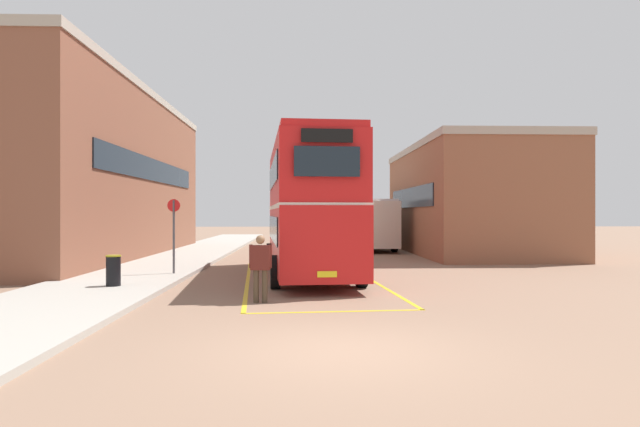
# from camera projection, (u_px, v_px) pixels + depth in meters

# --- Properties ---
(ground_plane) EXTENTS (135.60, 135.60, 0.00)m
(ground_plane) POSITION_uv_depth(u_px,v_px,m) (316.00, 266.00, 23.35)
(ground_plane) COLOR #846651
(sidewalk_left) EXTENTS (4.00, 57.60, 0.14)m
(sidewalk_left) POSITION_uv_depth(u_px,v_px,m) (176.00, 260.00, 25.53)
(sidewalk_left) COLOR #A39E93
(sidewalk_left) RESTS_ON ground
(brick_building_left) EXTENTS (5.70, 21.74, 8.37)m
(brick_building_left) POSITION_uv_depth(u_px,v_px,m) (99.00, 174.00, 27.70)
(brick_building_left) COLOR brown
(brick_building_left) RESTS_ON ground
(depot_building_right) EXTENTS (6.79, 14.64, 6.02)m
(depot_building_right) POSITION_uv_depth(u_px,v_px,m) (469.00, 199.00, 31.06)
(depot_building_right) COLOR brown
(depot_building_right) RESTS_ON ground
(double_decker_bus) EXTENTS (3.46, 10.38, 4.75)m
(double_decker_bus) POSITION_uv_depth(u_px,v_px,m) (309.00, 205.00, 19.51)
(double_decker_bus) COLOR black
(double_decker_bus) RESTS_ON ground
(single_deck_bus) EXTENTS (3.21, 8.40, 3.02)m
(single_deck_bus) POSITION_uv_depth(u_px,v_px,m) (365.00, 223.00, 33.74)
(single_deck_bus) COLOR black
(single_deck_bus) RESTS_ON ground
(pedestrian_boarding) EXTENTS (0.57, 0.26, 1.69)m
(pedestrian_boarding) POSITION_uv_depth(u_px,v_px,m) (260.00, 264.00, 13.69)
(pedestrian_boarding) COLOR #473828
(pedestrian_boarding) RESTS_ON ground
(litter_bin) EXTENTS (0.43, 0.43, 0.89)m
(litter_bin) POSITION_uv_depth(u_px,v_px,m) (113.00, 270.00, 15.81)
(litter_bin) COLOR black
(litter_bin) RESTS_ON sidewalk_left
(bus_stop_sign) EXTENTS (0.44, 0.08, 2.59)m
(bus_stop_sign) POSITION_uv_depth(u_px,v_px,m) (174.00, 229.00, 19.13)
(bus_stop_sign) COLOR #4C4C51
(bus_stop_sign) RESTS_ON sidewalk_left
(bay_marking_yellow) EXTENTS (5.22, 12.54, 0.01)m
(bay_marking_yellow) POSITION_uv_depth(u_px,v_px,m) (312.00, 283.00, 17.60)
(bay_marking_yellow) COLOR gold
(bay_marking_yellow) RESTS_ON ground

